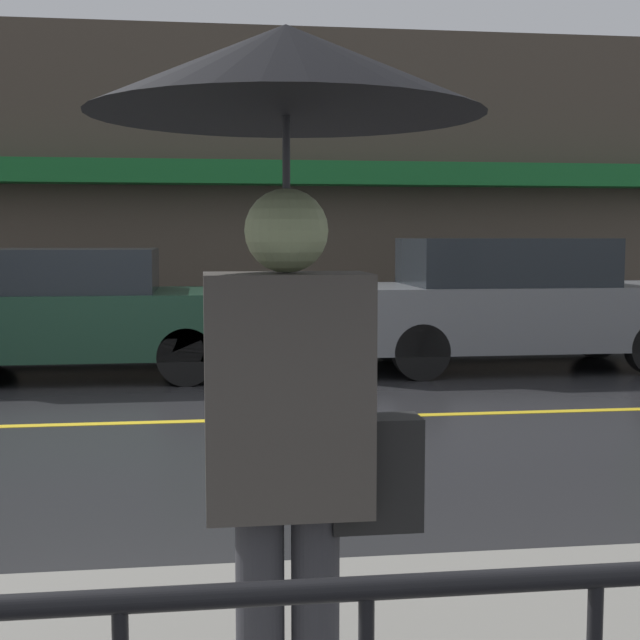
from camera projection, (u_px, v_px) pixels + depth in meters
ground_plane at (128, 423)px, 7.84m from camera, size 80.00×80.00×0.00m
sidewalk_far at (156, 347)px, 12.69m from camera, size 28.00×2.04×0.14m
lane_marking at (128, 423)px, 7.84m from camera, size 25.20×0.12×0.01m
building_storefront at (157, 185)px, 13.59m from camera, size 28.00×0.85×4.84m
pedestrian at (289, 198)px, 2.26m from camera, size 1.00×1.00×2.02m
car_dark_green at (78, 312)px, 10.41m from camera, size 3.93×1.83×1.50m
car_grey at (513, 303)px, 11.11m from camera, size 4.58×1.78×1.62m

